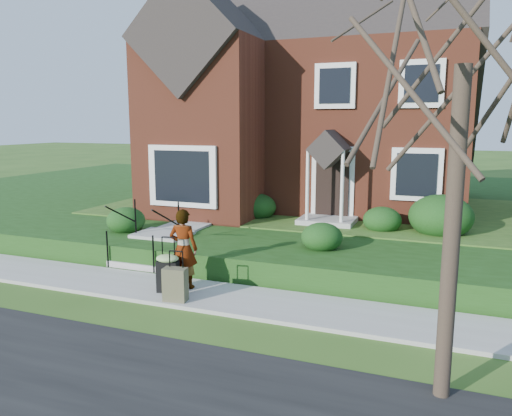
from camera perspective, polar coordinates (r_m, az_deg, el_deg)
The scene contains 11 objects.
ground at distance 10.47m, azimuth -5.45°, elevation -10.17°, with size 120.00×120.00×0.00m, color #2D5119.
sidewalk at distance 10.46m, azimuth -5.45°, elevation -9.97°, with size 60.00×1.60×0.08m, color #9E9B93.
terrace at distance 19.94m, azimuth 19.66°, elevation -0.19°, with size 44.00×20.00×0.60m, color #1A3C10.
walkway at distance 15.71m, azimuth -5.45°, elevation -1.01°, with size 1.20×6.00×0.06m, color #9E9B93.
main_house at distance 19.03m, azimuth 7.24°, elevation 14.86°, with size 10.40×10.20×9.40m.
front_steps at distance 13.07m, azimuth -11.67°, elevation -4.09°, with size 1.40×2.02×1.50m.
foundation_shrubs at distance 14.38m, azimuth 5.03°, elevation -0.15°, with size 10.03×4.28×1.18m.
woman at distance 10.67m, azimuth -8.30°, elevation -4.62°, with size 0.62×0.41×1.70m, color #999999.
suitcase_black at distance 10.55m, azimuth -10.05°, elevation -7.09°, with size 0.55×0.48×1.16m.
suitcase_olive at distance 10.05m, azimuth -9.21°, elevation -8.61°, with size 0.49×0.32×1.00m.
tree_verge at distance 6.63m, azimuth 22.89°, elevation 18.35°, with size 4.65×4.65×6.64m.
Camera 1 is at (4.47, -8.76, 3.58)m, focal length 35.00 mm.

